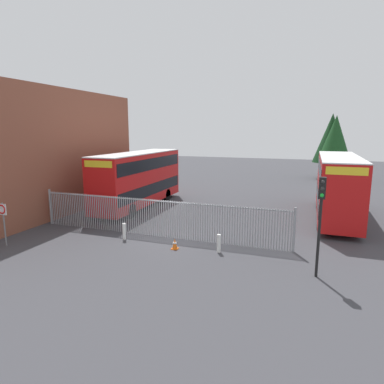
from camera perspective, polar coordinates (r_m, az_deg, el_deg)
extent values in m
plane|color=#3D3D42|center=(26.92, 2.89, -2.72)|extent=(100.00, 100.00, 0.00)
cube|color=brown|center=(27.85, -27.43, 6.05)|extent=(7.56, 18.69, 9.12)
cylinder|color=gray|center=(24.05, -23.06, -2.49)|extent=(0.06, 0.06, 2.20)
cylinder|color=gray|center=(23.95, -22.81, -2.52)|extent=(0.06, 0.06, 2.20)
cylinder|color=gray|center=(23.86, -22.56, -2.55)|extent=(0.06, 0.06, 2.20)
cylinder|color=gray|center=(23.77, -22.31, -2.58)|extent=(0.06, 0.06, 2.20)
cylinder|color=gray|center=(23.68, -22.06, -2.61)|extent=(0.06, 0.06, 2.20)
cylinder|color=gray|center=(23.58, -21.81, -2.64)|extent=(0.06, 0.06, 2.20)
cylinder|color=gray|center=(23.49, -21.55, -2.67)|extent=(0.06, 0.06, 2.20)
cylinder|color=gray|center=(23.40, -21.29, -2.70)|extent=(0.06, 0.06, 2.20)
cylinder|color=gray|center=(23.31, -21.03, -2.74)|extent=(0.06, 0.06, 2.20)
cylinder|color=gray|center=(23.22, -20.77, -2.77)|extent=(0.06, 0.06, 2.20)
cylinder|color=gray|center=(23.13, -20.50, -2.80)|extent=(0.06, 0.06, 2.20)
cylinder|color=gray|center=(23.04, -20.24, -2.83)|extent=(0.06, 0.06, 2.20)
cylinder|color=gray|center=(22.95, -19.97, -2.87)|extent=(0.06, 0.06, 2.20)
cylinder|color=gray|center=(22.87, -19.70, -2.90)|extent=(0.06, 0.06, 2.20)
cylinder|color=gray|center=(22.78, -19.43, -2.93)|extent=(0.06, 0.06, 2.20)
cylinder|color=gray|center=(22.69, -19.15, -2.96)|extent=(0.06, 0.06, 2.20)
cylinder|color=gray|center=(22.61, -18.87, -3.00)|extent=(0.06, 0.06, 2.20)
cylinder|color=gray|center=(22.52, -18.59, -3.03)|extent=(0.06, 0.06, 2.20)
cylinder|color=gray|center=(22.43, -18.31, -3.07)|extent=(0.06, 0.06, 2.20)
cylinder|color=gray|center=(22.35, -18.03, -3.10)|extent=(0.06, 0.06, 2.20)
cylinder|color=gray|center=(22.27, -17.74, -3.13)|extent=(0.06, 0.06, 2.20)
cylinder|color=gray|center=(22.18, -17.46, -3.17)|extent=(0.06, 0.06, 2.20)
cylinder|color=gray|center=(22.10, -17.17, -3.20)|extent=(0.06, 0.06, 2.20)
cylinder|color=gray|center=(22.02, -16.87, -3.24)|extent=(0.06, 0.06, 2.20)
cylinder|color=gray|center=(21.93, -16.58, -3.27)|extent=(0.06, 0.06, 2.20)
cylinder|color=gray|center=(21.85, -16.28, -3.31)|extent=(0.06, 0.06, 2.20)
cylinder|color=gray|center=(21.77, -15.98, -3.34)|extent=(0.06, 0.06, 2.20)
cylinder|color=gray|center=(21.69, -15.68, -3.38)|extent=(0.06, 0.06, 2.20)
cylinder|color=gray|center=(21.61, -15.38, -3.41)|extent=(0.06, 0.06, 2.20)
cylinder|color=gray|center=(21.53, -15.07, -3.45)|extent=(0.06, 0.06, 2.20)
cylinder|color=gray|center=(21.46, -14.77, -3.48)|extent=(0.06, 0.06, 2.20)
cylinder|color=gray|center=(21.38, -14.46, -3.52)|extent=(0.06, 0.06, 2.20)
cylinder|color=gray|center=(21.30, -14.14, -3.56)|extent=(0.06, 0.06, 2.20)
cylinder|color=gray|center=(21.22, -13.83, -3.59)|extent=(0.06, 0.06, 2.20)
cylinder|color=gray|center=(21.15, -13.51, -3.63)|extent=(0.06, 0.06, 2.20)
cylinder|color=gray|center=(21.07, -13.19, -3.66)|extent=(0.06, 0.06, 2.20)
cylinder|color=gray|center=(21.00, -12.87, -3.70)|extent=(0.06, 0.06, 2.20)
cylinder|color=gray|center=(20.93, -12.55, -3.74)|extent=(0.06, 0.06, 2.20)
cylinder|color=gray|center=(20.85, -12.22, -3.78)|extent=(0.06, 0.06, 2.20)
cylinder|color=gray|center=(20.78, -11.89, -3.81)|extent=(0.06, 0.06, 2.20)
cylinder|color=gray|center=(20.71, -11.56, -3.85)|extent=(0.06, 0.06, 2.20)
cylinder|color=gray|center=(20.64, -11.23, -3.89)|extent=(0.06, 0.06, 2.20)
cylinder|color=gray|center=(20.57, -10.89, -3.92)|extent=(0.06, 0.06, 2.20)
cylinder|color=gray|center=(20.50, -10.56, -3.96)|extent=(0.06, 0.06, 2.20)
cylinder|color=gray|center=(20.43, -10.22, -4.00)|extent=(0.06, 0.06, 2.20)
cylinder|color=gray|center=(20.36, -9.87, -4.04)|extent=(0.06, 0.06, 2.20)
cylinder|color=gray|center=(20.29, -9.53, -4.08)|extent=(0.06, 0.06, 2.20)
cylinder|color=gray|center=(20.23, -9.18, -4.11)|extent=(0.06, 0.06, 2.20)
cylinder|color=gray|center=(20.16, -8.83, -4.15)|extent=(0.06, 0.06, 2.20)
cylinder|color=gray|center=(20.10, -8.48, -4.19)|extent=(0.06, 0.06, 2.20)
cylinder|color=gray|center=(20.03, -8.13, -4.23)|extent=(0.06, 0.06, 2.20)
cylinder|color=gray|center=(19.97, -7.77, -4.27)|extent=(0.06, 0.06, 2.20)
cylinder|color=gray|center=(19.91, -7.41, -4.31)|extent=(0.06, 0.06, 2.20)
cylinder|color=gray|center=(19.84, -7.05, -4.34)|extent=(0.06, 0.06, 2.20)
cylinder|color=gray|center=(19.78, -6.69, -4.38)|extent=(0.06, 0.06, 2.20)
cylinder|color=gray|center=(19.72, -6.32, -4.42)|extent=(0.06, 0.06, 2.20)
cylinder|color=gray|center=(19.66, -5.96, -4.46)|extent=(0.06, 0.06, 2.20)
cylinder|color=gray|center=(19.60, -5.59, -4.50)|extent=(0.06, 0.06, 2.20)
cylinder|color=gray|center=(19.55, -5.21, -4.54)|extent=(0.06, 0.06, 2.20)
cylinder|color=gray|center=(19.49, -4.84, -4.58)|extent=(0.06, 0.06, 2.20)
cylinder|color=gray|center=(19.43, -4.46, -4.62)|extent=(0.06, 0.06, 2.20)
cylinder|color=gray|center=(19.38, -4.08, -4.65)|extent=(0.06, 0.06, 2.20)
cylinder|color=gray|center=(19.32, -3.70, -4.69)|extent=(0.06, 0.06, 2.20)
cylinder|color=gray|center=(19.27, -3.32, -4.73)|extent=(0.06, 0.06, 2.20)
cylinder|color=gray|center=(19.22, -2.94, -4.77)|extent=(0.06, 0.06, 2.20)
cylinder|color=gray|center=(19.17, -2.55, -4.81)|extent=(0.06, 0.06, 2.20)
cylinder|color=gray|center=(19.11, -2.16, -4.85)|extent=(0.06, 0.06, 2.20)
cylinder|color=gray|center=(19.06, -1.77, -4.89)|extent=(0.06, 0.06, 2.20)
cylinder|color=gray|center=(19.01, -1.37, -4.93)|extent=(0.06, 0.06, 2.20)
cylinder|color=gray|center=(18.97, -0.98, -4.97)|extent=(0.06, 0.06, 2.20)
cylinder|color=gray|center=(18.92, -0.58, -5.01)|extent=(0.06, 0.06, 2.20)
cylinder|color=gray|center=(18.87, -0.18, -5.04)|extent=(0.06, 0.06, 2.20)
cylinder|color=gray|center=(18.83, 0.22, -5.08)|extent=(0.06, 0.06, 2.20)
cylinder|color=gray|center=(18.78, 0.63, -5.12)|extent=(0.06, 0.06, 2.20)
cylinder|color=gray|center=(18.74, 1.03, -5.16)|extent=(0.06, 0.06, 2.20)
cylinder|color=gray|center=(18.70, 1.44, -5.20)|extent=(0.06, 0.06, 2.20)
cylinder|color=gray|center=(18.65, 1.85, -5.24)|extent=(0.06, 0.06, 2.20)
cylinder|color=gray|center=(18.61, 2.26, -5.28)|extent=(0.06, 0.06, 2.20)
cylinder|color=gray|center=(18.57, 2.68, -5.31)|extent=(0.06, 0.06, 2.20)
cylinder|color=gray|center=(18.53, 3.09, -5.35)|extent=(0.06, 0.06, 2.20)
cylinder|color=gray|center=(18.50, 3.51, -5.39)|extent=(0.06, 0.06, 2.20)
cylinder|color=gray|center=(18.46, 3.93, -5.43)|extent=(0.06, 0.06, 2.20)
cylinder|color=gray|center=(18.42, 4.35, -5.47)|extent=(0.06, 0.06, 2.20)
cylinder|color=gray|center=(18.39, 4.77, -5.50)|extent=(0.06, 0.06, 2.20)
cylinder|color=gray|center=(18.35, 5.19, -5.54)|extent=(0.06, 0.06, 2.20)
cylinder|color=gray|center=(18.32, 5.62, -5.58)|extent=(0.06, 0.06, 2.20)
cylinder|color=gray|center=(18.29, 6.04, -5.61)|extent=(0.06, 0.06, 2.20)
cylinder|color=gray|center=(18.26, 6.47, -5.65)|extent=(0.06, 0.06, 2.20)
cylinder|color=gray|center=(18.23, 6.90, -5.69)|extent=(0.06, 0.06, 2.20)
cylinder|color=gray|center=(18.20, 7.33, -5.72)|extent=(0.06, 0.06, 2.20)
cylinder|color=gray|center=(18.17, 7.77, -5.76)|extent=(0.06, 0.06, 2.20)
cylinder|color=gray|center=(18.15, 8.20, -5.80)|extent=(0.06, 0.06, 2.20)
cylinder|color=gray|center=(18.12, 8.64, -5.83)|extent=(0.06, 0.06, 2.20)
cylinder|color=gray|center=(18.10, 9.07, -5.87)|extent=(0.06, 0.06, 2.20)
cylinder|color=gray|center=(18.07, 9.51, -5.90)|extent=(0.06, 0.06, 2.20)
cylinder|color=gray|center=(18.05, 9.95, -5.94)|extent=(0.06, 0.06, 2.20)
cylinder|color=gray|center=(18.03, 10.39, -5.97)|extent=(0.06, 0.06, 2.20)
cylinder|color=gray|center=(18.01, 10.83, -6.01)|extent=(0.06, 0.06, 2.20)
cylinder|color=gray|center=(17.99, 11.27, -6.04)|extent=(0.06, 0.06, 2.20)
cylinder|color=gray|center=(17.97, 11.72, -6.08)|extent=(0.06, 0.06, 2.20)
cylinder|color=gray|center=(17.95, 12.16, -6.11)|extent=(0.06, 0.06, 2.20)
cylinder|color=gray|center=(17.94, 12.61, -6.14)|extent=(0.06, 0.06, 2.20)
cylinder|color=gray|center=(17.92, 13.05, -6.18)|extent=(0.06, 0.06, 2.20)
cylinder|color=gray|center=(17.91, 13.50, -6.21)|extent=(0.06, 0.06, 2.20)
cylinder|color=gray|center=(17.89, 13.95, -6.24)|extent=(0.06, 0.06, 2.20)
cylinder|color=gray|center=(17.88, 14.40, -6.27)|extent=(0.06, 0.06, 2.20)
cylinder|color=gray|center=(17.87, 14.85, -6.31)|extent=(0.06, 0.06, 2.20)
cylinder|color=gray|center=(17.86, 15.29, -6.34)|extent=(0.06, 0.06, 2.20)
cylinder|color=gray|center=(17.85, 15.74, -6.37)|extent=(0.06, 0.06, 2.20)
cylinder|color=gray|center=(17.84, 16.19, -6.40)|extent=(0.06, 0.06, 2.20)
cylinder|color=gray|center=(17.84, 16.65, -6.43)|extent=(0.06, 0.06, 2.20)
cylinder|color=gray|center=(17.83, 17.10, -6.46)|extent=(0.06, 0.06, 2.20)
cylinder|color=gray|center=(19.46, -6.20, -1.54)|extent=(15.54, 0.07, 0.07)
cylinder|color=gray|center=(24.03, -23.07, -2.31)|extent=(0.14, 0.14, 2.35)
cylinder|color=gray|center=(17.81, 17.11, -6.23)|extent=(0.14, 0.14, 2.35)
cube|color=red|center=(27.29, -9.07, 2.37)|extent=(2.50, 10.80, 4.00)
cube|color=black|center=(27.42, -9.02, 0.71)|extent=(2.54, 10.37, 0.90)
cube|color=black|center=(27.15, -9.14, 4.87)|extent=(2.54, 10.37, 0.90)
cube|color=yellow|center=(22.60, -15.74, 4.64)|extent=(2.12, 0.12, 0.44)
cube|color=silver|center=(27.08, -9.19, 6.62)|extent=(2.50, 10.80, 0.08)
cylinder|color=black|center=(25.40, -14.76, -2.67)|extent=(0.30, 1.04, 1.04)
cylinder|color=black|center=(24.24, -10.46, -3.12)|extent=(0.30, 1.04, 1.04)
cylinder|color=black|center=(30.69, -8.11, -0.17)|extent=(0.30, 1.04, 1.04)
cylinder|color=black|center=(29.73, -4.35, -0.44)|extent=(0.30, 1.04, 1.04)
cube|color=red|center=(25.38, 23.67, 0.99)|extent=(2.50, 10.80, 4.00)
cube|color=black|center=(25.51, 23.54, -0.78)|extent=(2.54, 10.37, 0.90)
cube|color=black|center=(25.23, 23.87, 3.68)|extent=(2.54, 10.37, 0.90)
cube|color=yellow|center=(19.88, 24.97, 3.29)|extent=(2.12, 0.12, 0.44)
cube|color=silver|center=(25.15, 24.01, 5.56)|extent=(2.50, 10.80, 0.08)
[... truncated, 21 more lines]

